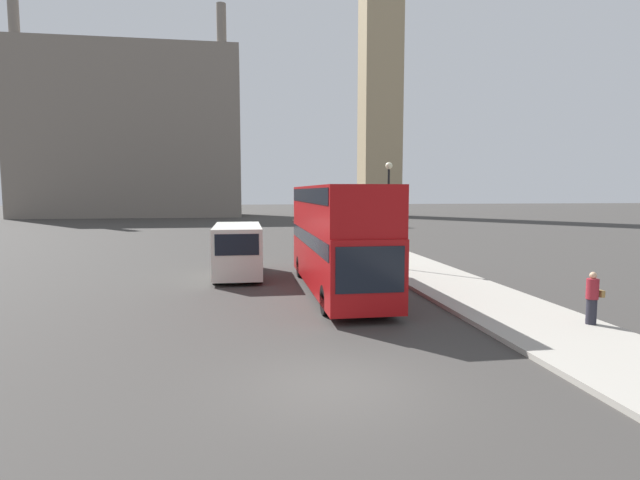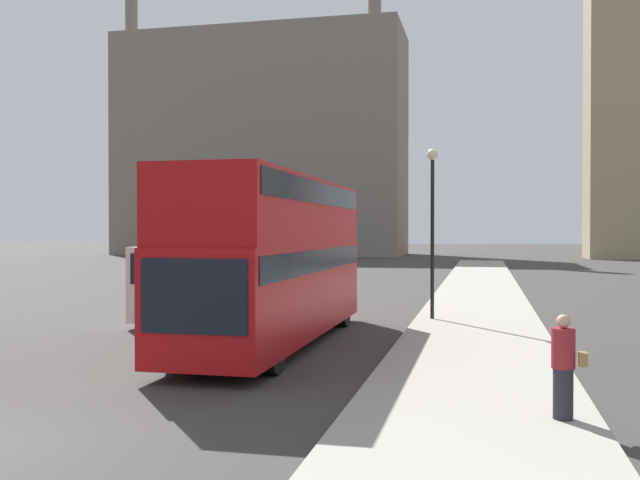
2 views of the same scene
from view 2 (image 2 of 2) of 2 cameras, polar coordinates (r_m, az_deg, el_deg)
name	(u,v)px [view 2 (image 2 of 2)]	position (r m, az deg, el deg)	size (l,w,h in m)	color
building_block_distant	(262,145)	(88.50, -4.66, 7.57)	(34.65, 12.33, 32.67)	slate
red_double_decker_bus	(275,252)	(18.49, -3.58, -0.99)	(2.45, 10.73, 4.28)	#A80F11
white_van	(196,280)	(23.92, -9.89, -3.17)	(2.21, 5.68, 2.46)	silver
pedestrian	(564,367)	(11.37, 18.93, -9.57)	(0.51, 0.35, 1.56)	#23232D
street_lamp	(432,206)	(22.95, 8.98, 2.68)	(0.36, 0.36, 5.41)	black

